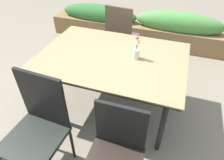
{
  "coord_description": "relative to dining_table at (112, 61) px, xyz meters",
  "views": [
    {
      "loc": [
        0.59,
        -1.72,
        1.94
      ],
      "look_at": [
        -0.02,
        0.04,
        0.44
      ],
      "focal_mm": 32.55,
      "sensor_mm": 36.0,
      "label": 1
    }
  ],
  "objects": [
    {
      "name": "ground_plane",
      "position": [
        0.02,
        -0.04,
        -0.71
      ],
      "size": [
        12.0,
        12.0,
        0.0
      ],
      "primitive_type": "plane",
      "color": "#756B5B"
    },
    {
      "name": "dining_table",
      "position": [
        0.0,
        0.0,
        0.0
      ],
      "size": [
        1.57,
        1.12,
        0.77
      ],
      "color": "#8C704C",
      "rests_on": "ground"
    },
    {
      "name": "chair_near_left",
      "position": [
        -0.35,
        -0.92,
        -0.15
      ],
      "size": [
        0.49,
        0.49,
        1.01
      ],
      "rotation": [
        0.0,
        0.0,
        3.09
      ],
      "color": "black",
      "rests_on": "ground"
    },
    {
      "name": "chair_near_right",
      "position": [
        0.35,
        -0.93,
        -0.18
      ],
      "size": [
        0.43,
        0.43,
        0.92
      ],
      "rotation": [
        0.0,
        0.0,
        3.16
      ],
      "color": "black",
      "rests_on": "ground"
    },
    {
      "name": "chair_far_side",
      "position": [
        -0.17,
        0.93,
        -0.14
      ],
      "size": [
        0.46,
        0.46,
        1.01
      ],
      "rotation": [
        0.0,
        0.0,
        -0.1
      ],
      "color": "brown",
      "rests_on": "ground"
    },
    {
      "name": "flower_vase",
      "position": [
        0.25,
        0.04,
        0.15
      ],
      "size": [
        0.07,
        0.07,
        0.26
      ],
      "color": "silver",
      "rests_on": "dining_table"
    },
    {
      "name": "planter_box",
      "position": [
        -0.14,
        1.87,
        -0.4
      ],
      "size": [
        3.39,
        0.4,
        0.68
      ],
      "color": "brown",
      "rests_on": "ground"
    }
  ]
}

